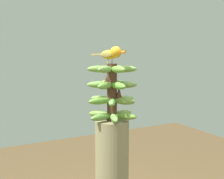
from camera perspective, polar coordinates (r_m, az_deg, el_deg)
name	(u,v)px	position (r m, az deg, el deg)	size (l,w,h in m)	color
banana_bunch	(112,92)	(1.38, 0.00, -0.60)	(0.28, 0.27, 0.31)	#4C2D1E
perched_bird	(112,54)	(1.34, 0.05, 7.97)	(0.12, 0.20, 0.09)	#C68933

